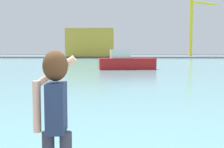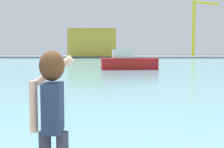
# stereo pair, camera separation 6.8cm
# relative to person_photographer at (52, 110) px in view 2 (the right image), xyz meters

# --- Properties ---
(ground_plane) EXTENTS (220.00, 220.00, 0.00)m
(ground_plane) POSITION_rel_person_photographer_xyz_m (0.95, 49.30, -1.72)
(ground_plane) COLOR #334751
(harbor_water) EXTENTS (140.00, 100.00, 0.02)m
(harbor_water) POSITION_rel_person_photographer_xyz_m (0.95, 51.30, -1.71)
(harbor_water) COLOR #6BA8B2
(harbor_water) RESTS_ON ground_plane
(far_shore_dock) EXTENTS (140.00, 20.00, 0.51)m
(far_shore_dock) POSITION_rel_person_photographer_xyz_m (0.95, 91.30, -1.46)
(far_shore_dock) COLOR gray
(far_shore_dock) RESTS_ON ground_plane
(person_photographer) EXTENTS (0.53, 0.55, 1.74)m
(person_photographer) POSITION_rel_person_photographer_xyz_m (0.00, 0.00, 0.00)
(person_photographer) COLOR #2D3342
(person_photographer) RESTS_ON quay_promenade
(boat_moored) EXTENTS (7.11, 3.10, 2.47)m
(boat_moored) POSITION_rel_person_photographer_xyz_m (1.50, 32.21, -0.80)
(boat_moored) COLOR #B21919
(boat_moored) RESTS_ON harbor_water
(warehouse_left) EXTENTS (14.19, 10.12, 8.39)m
(warehouse_left) POSITION_rel_person_photographer_xyz_m (-8.33, 86.04, 2.99)
(warehouse_left) COLOR gold
(warehouse_left) RESTS_ON far_shore_dock
(port_crane) EXTENTS (10.01, 6.29, 17.89)m
(port_crane) POSITION_rel_person_photographer_xyz_m (24.48, 89.79, 9.60)
(port_crane) COLOR yellow
(port_crane) RESTS_ON far_shore_dock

